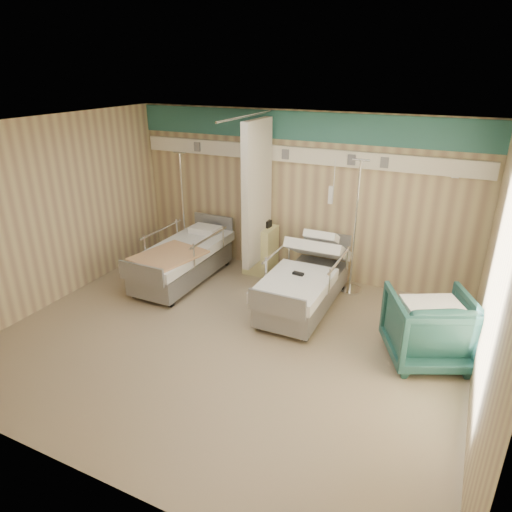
{
  "coord_description": "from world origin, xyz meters",
  "views": [
    {
      "loc": [
        2.61,
        -4.6,
        3.45
      ],
      "look_at": [
        0.12,
        0.6,
        1.03
      ],
      "focal_mm": 32.0,
      "sensor_mm": 36.0,
      "label": 1
    }
  ],
  "objects_px": {
    "bed_right": "(304,289)",
    "iv_stand_left": "(185,239)",
    "visitor_armchair": "(429,328)",
    "iv_stand_right": "(352,266)",
    "bed_left": "(183,263)",
    "bedside_cabinet": "(261,250)"
  },
  "relations": [
    {
      "from": "bedside_cabinet",
      "to": "iv_stand_right",
      "type": "xyz_separation_m",
      "value": [
        1.65,
        -0.04,
        0.02
      ]
    },
    {
      "from": "bed_right",
      "to": "iv_stand_right",
      "type": "bearing_deg",
      "value": 59.92
    },
    {
      "from": "bed_right",
      "to": "visitor_armchair",
      "type": "height_order",
      "value": "visitor_armchair"
    },
    {
      "from": "bed_left",
      "to": "iv_stand_right",
      "type": "distance_m",
      "value": 2.84
    },
    {
      "from": "bed_right",
      "to": "iv_stand_left",
      "type": "bearing_deg",
      "value": 163.41
    },
    {
      "from": "bedside_cabinet",
      "to": "visitor_armchair",
      "type": "height_order",
      "value": "visitor_armchair"
    },
    {
      "from": "bedside_cabinet",
      "to": "iv_stand_right",
      "type": "distance_m",
      "value": 1.65
    },
    {
      "from": "iv_stand_left",
      "to": "visitor_armchair",
      "type": "bearing_deg",
      "value": -17.12
    },
    {
      "from": "bed_right",
      "to": "iv_stand_right",
      "type": "height_order",
      "value": "iv_stand_right"
    },
    {
      "from": "bed_left",
      "to": "iv_stand_right",
      "type": "xyz_separation_m",
      "value": [
        2.7,
        0.86,
        0.13
      ]
    },
    {
      "from": "bed_right",
      "to": "bed_left",
      "type": "distance_m",
      "value": 2.2
    },
    {
      "from": "bed_right",
      "to": "bedside_cabinet",
      "type": "bearing_deg",
      "value": 141.95
    },
    {
      "from": "bed_left",
      "to": "bed_right",
      "type": "bearing_deg",
      "value": 0.0
    },
    {
      "from": "bed_left",
      "to": "iv_stand_left",
      "type": "xyz_separation_m",
      "value": [
        -0.48,
        0.8,
        0.1
      ]
    },
    {
      "from": "bed_right",
      "to": "visitor_armchair",
      "type": "distance_m",
      "value": 1.95
    },
    {
      "from": "bedside_cabinet",
      "to": "iv_stand_right",
      "type": "relative_size",
      "value": 0.39
    },
    {
      "from": "bed_right",
      "to": "iv_stand_left",
      "type": "xyz_separation_m",
      "value": [
        -2.68,
        0.8,
        0.1
      ]
    },
    {
      "from": "bed_right",
      "to": "bedside_cabinet",
      "type": "relative_size",
      "value": 2.54
    },
    {
      "from": "bed_right",
      "to": "bedside_cabinet",
      "type": "height_order",
      "value": "bedside_cabinet"
    },
    {
      "from": "bed_right",
      "to": "iv_stand_left",
      "type": "relative_size",
      "value": 1.06
    },
    {
      "from": "visitor_armchair",
      "to": "iv_stand_right",
      "type": "relative_size",
      "value": 0.46
    },
    {
      "from": "iv_stand_left",
      "to": "iv_stand_right",
      "type": "bearing_deg",
      "value": 1.17
    }
  ]
}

